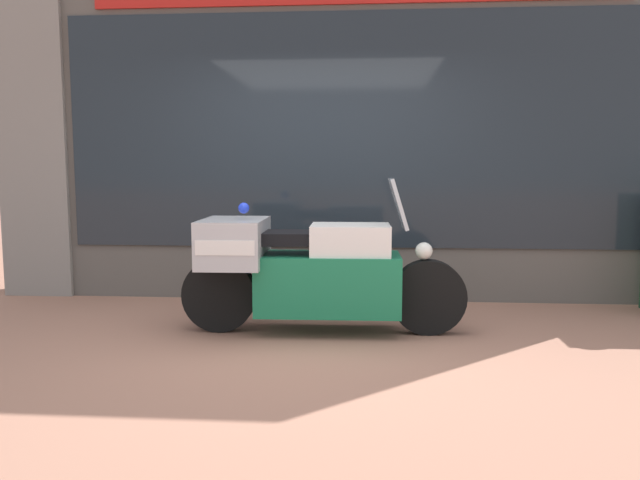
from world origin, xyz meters
TOP-DOWN VIEW (x-y plane):
  - ground_plane at (0.00, 0.00)m, footprint 60.00×60.00m
  - shop_building at (-0.37, 2.00)m, footprint 6.76×0.55m
  - window_display at (0.29, 2.03)m, footprint 5.58×0.30m
  - paramedic_motorcycle at (-0.05, 0.52)m, footprint 2.32×0.76m

SIDE VIEW (x-z plane):
  - ground_plane at x=0.00m, z-range 0.00..0.00m
  - window_display at x=0.29m, z-range -0.54..1.50m
  - paramedic_motorcycle at x=-0.05m, z-range -0.09..1.17m
  - shop_building at x=-0.37m, z-range 0.01..3.32m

